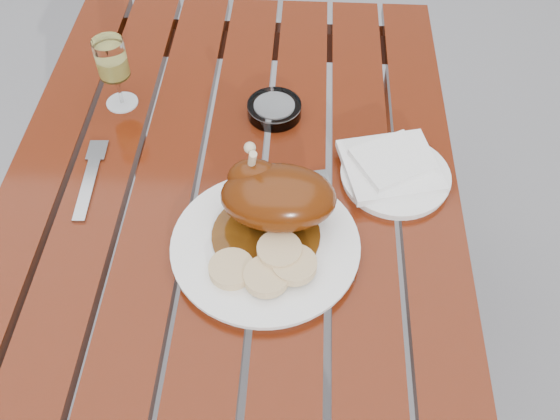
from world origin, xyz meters
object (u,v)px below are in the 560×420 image
(wine_glass, at_px, (115,74))
(ashtray, at_px, (274,109))
(side_plate, at_px, (395,176))
(table, at_px, (239,304))
(dinner_plate, at_px, (265,246))

(wine_glass, xyz_separation_m, ashtray, (0.30, -0.02, -0.06))
(wine_glass, xyz_separation_m, side_plate, (0.52, -0.17, -0.06))
(table, xyz_separation_m, dinner_plate, (0.07, -0.12, 0.38))
(dinner_plate, height_order, wine_glass, wine_glass)
(wine_glass, bearing_deg, side_plate, -18.38)
(table, distance_m, wine_glass, 0.55)
(side_plate, bearing_deg, dinner_plate, -142.61)
(wine_glass, height_order, side_plate, wine_glass)
(ashtray, bearing_deg, wine_glass, 176.92)
(dinner_plate, distance_m, wine_glass, 0.46)
(wine_glass, bearing_deg, ashtray, -3.08)
(table, bearing_deg, ashtray, 71.66)
(side_plate, bearing_deg, wine_glass, 161.62)
(table, xyz_separation_m, wine_glass, (-0.23, 0.22, 0.45))
(dinner_plate, distance_m, ashtray, 0.32)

